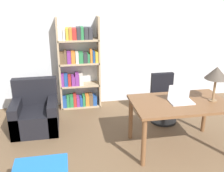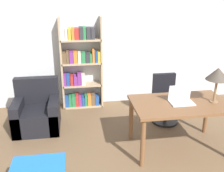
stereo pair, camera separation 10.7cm
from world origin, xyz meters
The scene contains 8 objects.
wall_back centered at (0.00, 4.53, 1.35)m, with size 8.00×0.06×2.70m.
desk centered at (0.66, 2.53, 0.67)m, with size 1.44×0.87×0.77m.
laptop centered at (0.67, 2.55, 0.83)m, with size 0.35×0.24×0.25m.
table_lamp centered at (1.16, 2.48, 1.21)m, with size 0.33×0.33×0.54m.
office_chair centered at (0.76, 3.44, 0.41)m, with size 0.49×0.49×0.91m.
side_table_blue centered at (-1.36, 1.70, 0.41)m, with size 0.61×0.45×0.49m.
armchair centered at (-1.59, 3.52, 0.28)m, with size 0.78×0.75×0.87m.
bookshelf centered at (-0.77, 4.34, 0.86)m, with size 0.84×0.28×1.88m.
Camera 2 is at (-0.89, -0.86, 2.36)m, focal length 42.00 mm.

